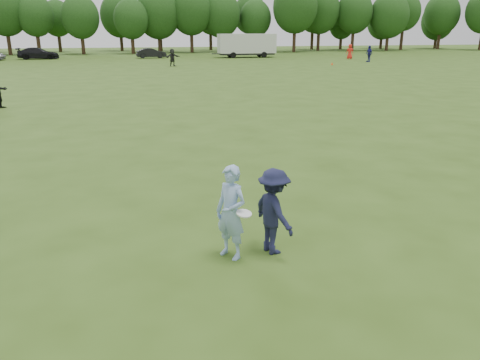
{
  "coord_description": "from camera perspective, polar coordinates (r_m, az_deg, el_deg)",
  "views": [
    {
      "loc": [
        -2.27,
        -7.56,
        3.92
      ],
      "look_at": [
        -0.33,
        0.9,
        1.1
      ],
      "focal_mm": 35.0,
      "sensor_mm": 36.0,
      "label": 1
    }
  ],
  "objects": [
    {
      "name": "car_f",
      "position": [
        67.91,
        -10.78,
        14.96
      ],
      "size": [
        4.18,
        1.81,
        1.34
      ],
      "primitive_type": "imported",
      "rotation": [
        0.0,
        0.0,
        1.67
      ],
      "color": "black",
      "rests_on": "ground"
    },
    {
      "name": "player_far_d",
      "position": [
        52.72,
        -8.25,
        14.57
      ],
      "size": [
        1.79,
        1.17,
        1.85
      ],
      "primitive_type": "imported",
      "rotation": [
        0.0,
        0.0,
        0.4
      ],
      "color": "#252525",
      "rests_on": "ground"
    },
    {
      "name": "disc_in_play",
      "position": [
        8.0,
        0.49,
        -4.1
      ],
      "size": [
        0.3,
        0.3,
        0.09
      ],
      "color": "white",
      "rests_on": "ground"
    },
    {
      "name": "player_far_c",
      "position": [
        66.35,
        13.25,
        15.0
      ],
      "size": [
        1.07,
        0.84,
        1.94
      ],
      "primitive_type": "imported",
      "rotation": [
        0.0,
        0.0,
        2.88
      ],
      "color": "red",
      "rests_on": "ground"
    },
    {
      "name": "cargo_trailer",
      "position": [
        68.35,
        0.82,
        16.2
      ],
      "size": [
        9.0,
        2.75,
        3.2
      ],
      "color": "silver",
      "rests_on": "ground"
    },
    {
      "name": "treeline",
      "position": [
        84.64,
        -10.04,
        19.33
      ],
      "size": [
        130.35,
        18.39,
        11.74
      ],
      "color": "#332114",
      "rests_on": "ground"
    },
    {
      "name": "car_d",
      "position": [
        69.65,
        -23.39,
        13.98
      ],
      "size": [
        5.25,
        2.23,
        1.51
      ],
      "primitive_type": "imported",
      "rotation": [
        0.0,
        0.0,
        1.59
      ],
      "color": "black",
      "rests_on": "ground"
    },
    {
      "name": "field_cone",
      "position": [
        55.03,
        11.16,
        13.75
      ],
      "size": [
        0.28,
        0.28,
        0.3
      ],
      "primitive_type": "cone",
      "color": "#EF410C",
      "rests_on": "ground"
    },
    {
      "name": "thrower",
      "position": [
        8.2,
        -1.11,
        -3.99
      ],
      "size": [
        0.7,
        0.74,
        1.7
      ],
      "primitive_type": "imported",
      "rotation": [
        0.0,
        0.0,
        -0.91
      ],
      "color": "#8CACD8",
      "rests_on": "ground"
    },
    {
      "name": "defender",
      "position": [
        8.42,
        4.13,
        -3.84
      ],
      "size": [
        0.86,
        1.15,
        1.59
      ],
      "primitive_type": "imported",
      "rotation": [
        0.0,
        0.0,
        1.87
      ],
      "color": "#191C38",
      "rests_on": "ground"
    },
    {
      "name": "player_far_b",
      "position": [
        61.24,
        15.45,
        14.62
      ],
      "size": [
        0.62,
        1.19,
        1.94
      ],
      "primitive_type": "imported",
      "rotation": [
        0.0,
        0.0,
        -1.44
      ],
      "color": "navy",
      "rests_on": "ground"
    },
    {
      "name": "ground",
      "position": [
        8.81,
        3.46,
        -8.44
      ],
      "size": [
        200.0,
        200.0,
        0.0
      ],
      "primitive_type": "plane",
      "color": "#314C15",
      "rests_on": "ground"
    }
  ]
}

